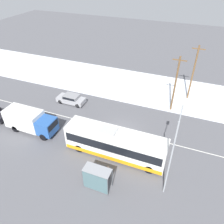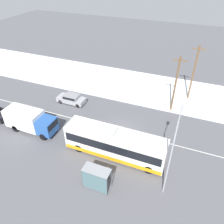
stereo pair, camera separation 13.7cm
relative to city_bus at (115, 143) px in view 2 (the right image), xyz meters
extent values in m
plane|color=#56565B|center=(-0.76, 4.00, -1.62)|extent=(120.00, 120.00, 0.00)
cube|color=silver|center=(-0.76, 16.01, -1.56)|extent=(80.00, 11.02, 0.12)
cube|color=silver|center=(-0.76, 4.00, -1.62)|extent=(60.00, 0.12, 0.00)
cube|color=white|center=(0.00, 0.00, 0.06)|extent=(11.07, 2.55, 2.81)
cube|color=black|center=(0.00, 0.00, 0.39)|extent=(10.63, 2.57, 1.07)
cube|color=orange|center=(0.00, 0.00, -1.09)|extent=(10.96, 2.57, 0.50)
cube|color=#B2B2B2|center=(-0.83, 0.00, 1.58)|extent=(1.80, 1.40, 0.24)
cylinder|color=black|center=(4.14, -1.14, -1.12)|extent=(1.00, 0.28, 1.00)
cylinder|color=black|center=(4.14, 1.13, -1.12)|extent=(1.00, 0.28, 1.00)
cylinder|color=black|center=(-3.93, -1.14, -1.12)|extent=(1.00, 0.28, 1.00)
cylinder|color=black|center=(-3.93, 1.13, -1.12)|extent=(1.00, 0.28, 1.00)
cube|color=silver|center=(-12.17, -0.04, 0.03)|extent=(4.70, 2.30, 2.32)
cube|color=#2856A3|center=(-8.87, -0.04, -0.22)|extent=(1.90, 2.18, 1.81)
cube|color=black|center=(-7.94, -0.04, 0.14)|extent=(0.06, 1.96, 0.80)
cylinder|color=black|center=(-8.87, -1.06, -1.17)|extent=(0.90, 0.26, 0.90)
cylinder|color=black|center=(-8.87, 0.98, -1.17)|extent=(0.90, 0.26, 0.90)
cylinder|color=black|center=(-13.11, -1.06, -1.17)|extent=(0.90, 0.26, 0.90)
cylinder|color=black|center=(-13.11, 0.98, -1.17)|extent=(0.90, 0.26, 0.90)
cube|color=#9E9EA3|center=(-10.00, 7.43, -1.06)|extent=(4.25, 1.80, 0.67)
cube|color=gray|center=(-9.89, 7.43, -0.49)|extent=(2.21, 1.66, 0.46)
cube|color=black|center=(-9.89, 7.43, -0.48)|extent=(2.03, 1.69, 0.37)
cylinder|color=black|center=(-11.43, 6.64, -1.30)|extent=(0.64, 0.22, 0.64)
cylinder|color=black|center=(-11.43, 8.22, -1.30)|extent=(0.64, 0.22, 0.64)
cylinder|color=black|center=(-8.47, 6.64, -1.30)|extent=(0.64, 0.22, 0.64)
cylinder|color=black|center=(-8.47, 8.22, -1.30)|extent=(0.64, 0.22, 0.64)
cylinder|color=black|center=(-16.44, 0.86, -1.30)|extent=(0.64, 0.22, 0.64)
cylinder|color=#23232D|center=(0.38, -3.25, -1.25)|extent=(0.11, 0.11, 0.74)
cylinder|color=#23232D|center=(0.61, -3.25, -1.25)|extent=(0.11, 0.11, 0.74)
cube|color=brown|center=(0.49, -3.25, -0.58)|extent=(0.38, 0.21, 0.61)
sphere|color=tan|center=(0.49, -3.25, -0.15)|extent=(0.26, 0.26, 0.26)
cylinder|color=brown|center=(0.25, -3.25, -0.61)|extent=(0.10, 0.10, 0.58)
cylinder|color=brown|center=(0.73, -3.25, -0.61)|extent=(0.10, 0.10, 0.58)
cube|color=gray|center=(-0.01, -4.56, 0.75)|extent=(2.58, 1.20, 0.06)
cube|color=slate|center=(-0.01, -5.14, -0.42)|extent=(2.47, 0.04, 2.16)
cylinder|color=#474C51|center=(-1.25, -4.00, -0.45)|extent=(0.08, 0.08, 2.34)
cylinder|color=#474C51|center=(1.24, -4.00, -0.45)|extent=(0.08, 0.08, 2.34)
cylinder|color=#474C51|center=(-1.25, -5.12, -0.45)|extent=(0.08, 0.08, 2.34)
cylinder|color=#474C51|center=(1.24, -5.12, -0.45)|extent=(0.08, 0.08, 2.34)
cylinder|color=#9EA3A8|center=(5.99, -2.80, 2.58)|extent=(0.14, 0.14, 8.40)
cylinder|color=#9EA3A8|center=(5.99, -1.53, 6.63)|extent=(0.10, 2.55, 0.10)
cube|color=silver|center=(5.99, -0.26, 6.56)|extent=(0.36, 0.60, 0.16)
cylinder|color=brown|center=(4.33, 11.08, 2.43)|extent=(0.24, 0.24, 8.10)
cube|color=brown|center=(4.33, 11.08, 5.98)|extent=(1.80, 0.12, 0.12)
cylinder|color=brown|center=(6.24, 15.27, 2.59)|extent=(0.24, 0.24, 8.42)
cube|color=brown|center=(6.24, 15.27, 6.30)|extent=(1.80, 0.12, 0.12)
camera|label=1|loc=(6.08, -16.18, 16.51)|focal=35.00mm
camera|label=2|loc=(6.21, -16.12, 16.51)|focal=35.00mm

